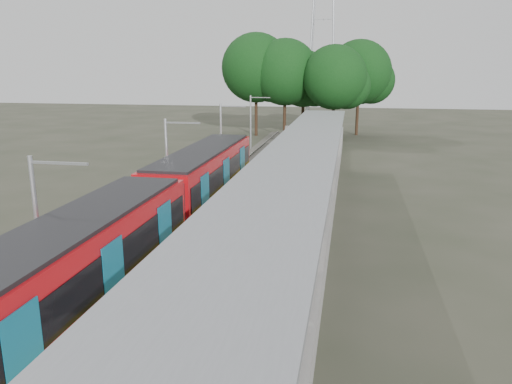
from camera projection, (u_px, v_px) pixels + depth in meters
trackbed at (204, 208)px, 29.18m from camera, size 3.00×70.00×0.24m
platform at (281, 206)px, 28.28m from camera, size 6.00×50.00×1.00m
tactile_strip at (237, 195)px, 28.61m from camera, size 0.60×50.00×0.02m
end_fence at (314, 132)px, 51.80m from camera, size 6.00×0.10×1.20m
train at (158, 209)px, 21.98m from camera, size 2.74×27.60×3.62m
canopy at (304, 153)px, 23.46m from camera, size 3.27×38.00×3.66m
tree_cluster at (304, 73)px, 58.76m from camera, size 20.05×12.70×12.20m
catenary_masts at (168, 163)px, 27.86m from camera, size 2.08×48.16×5.40m
bench_mid at (297, 217)px, 22.77m from camera, size 0.74×1.40×0.91m
bench_far at (311, 175)px, 31.55m from camera, size 0.61×1.43×0.95m
info_pillar_far at (289, 191)px, 26.00m from camera, size 0.45×0.45×1.98m
litter_bin at (323, 194)px, 26.88m from camera, size 0.50×0.50×0.95m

